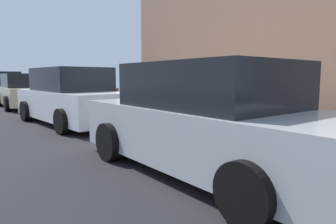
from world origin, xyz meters
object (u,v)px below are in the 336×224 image
Objects in this scene: suitcase_olive_1 at (238,116)px; suitcase_olive_8 at (149,107)px; suitcase_silver_6 at (173,108)px; bollard_post at (117,99)px; suitcase_navy_5 at (181,109)px; suitcase_red_0 at (259,120)px; parked_car_navy_3 at (3,87)px; parked_car_beige_2 at (24,92)px; suitcase_teal_9 at (141,106)px; suitcase_black_3 at (209,111)px; parked_car_silver_0 at (210,121)px; suitcase_red_7 at (162,109)px; suitcase_maroon_4 at (196,109)px; parked_car_white_1 at (71,98)px; suitcase_teal_2 at (221,114)px; fire_hydrant at (131,102)px.

suitcase_olive_1 is 3.65m from suitcase_olive_8.
suitcase_silver_6 reaches higher than bollard_post.
suitcase_navy_5 reaches higher than suitcase_olive_8.
suitcase_olive_8 is at bearing 0.34° from suitcase_red_0.
suitcase_olive_8 is 0.17× the size of parked_car_navy_3.
parked_car_beige_2 is (7.87, 2.45, 0.26)m from suitcase_silver_6.
suitcase_silver_6 is 13.56m from parked_car_navy_3.
suitcase_black_3 is at bearing -178.18° from suitcase_teal_9.
suitcase_navy_5 is 8.70m from parked_car_beige_2.
parked_car_navy_3 reaches higher than parked_car_silver_0.
parked_car_navy_3 is (13.34, 2.45, 0.33)m from suitcase_silver_6.
parked_car_navy_3 reaches higher than suitcase_navy_5.
parked_car_beige_2 is (7.33, 2.43, 0.33)m from suitcase_red_7.
parked_car_white_1 reaches higher than suitcase_maroon_4.
suitcase_maroon_4 is at bearing -3.96° from suitcase_olive_1.
bollard_post is 10.49m from parked_car_navy_3.
parked_car_white_1 is (2.84, 2.44, 0.26)m from suitcase_maroon_4.
suitcase_olive_1 is at bearing 176.04° from suitcase_maroon_4.
suitcase_red_0 is at bearing 178.22° from suitcase_silver_6.
suitcase_olive_8 is at bearing 10.68° from suitcase_red_7.
suitcase_teal_2 is 3.11m from suitcase_olive_8.
parked_car_navy_3 is (11.00, 2.40, 0.29)m from fire_hydrant.
suitcase_silver_6 is at bearing -12.49° from suitcase_navy_5.
suitcase_olive_1 reaches higher than suitcase_red_7.
suitcase_silver_6 is (2.56, -0.11, -0.03)m from suitcase_olive_1.
parked_car_navy_3 reaches higher than suitcase_teal_9.
suitcase_olive_1 is at bearing -167.38° from parked_car_beige_2.
parked_car_silver_0 is (-0.78, 2.35, 0.29)m from suitcase_red_0.
suitcase_teal_2 is at bearing -179.73° from suitcase_teal_9.
suitcase_teal_9 is at bearing -168.57° from parked_car_navy_3.
suitcase_olive_1 is 4.21m from suitcase_teal_9.
suitcase_teal_2 is 3.04m from parked_car_silver_0.
suitcase_maroon_4 is 2.12m from suitcase_olive_8.
bollard_post is at bearing 2.71° from suitcase_maroon_4.
suitcase_olive_1 is at bearing -179.86° from suitcase_olive_8.
parked_car_beige_2 is at bearing 15.36° from suitcase_maroon_4.
suitcase_maroon_4 is at bearing -176.87° from suitcase_olive_8.
suitcase_teal_2 is at bearing -4.76° from suitcase_olive_1.
suitcase_teal_9 is 6.03m from parked_car_silver_0.
parked_car_navy_3 reaches higher than suitcase_red_0.
parked_car_silver_0 is (-1.88, 2.38, 0.26)m from suitcase_teal_2.
parked_car_white_1 reaches higher than suitcase_silver_6.
suitcase_olive_1 is 0.96× the size of suitcase_maroon_4.
suitcase_black_3 is at bearing -165.27° from parked_car_beige_2.
suitcase_black_3 is at bearing -179.42° from suitcase_silver_6.
suitcase_maroon_4 is at bearing -170.35° from parked_car_navy_3.
suitcase_red_0 is at bearing 179.53° from fire_hydrant.
parked_car_white_1 is 1.13× the size of parked_car_beige_2.
suitcase_teal_2 is 0.20× the size of parked_car_navy_3.
suitcase_black_3 is 0.25× the size of parked_car_beige_2.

